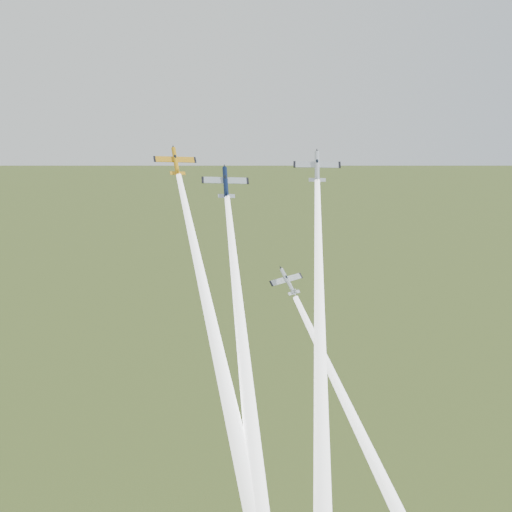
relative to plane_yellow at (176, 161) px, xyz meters
The scene contains 8 objects.
plane_yellow is the anchor object (origin of this frame).
smoke_trail_yellow 33.02m from the plane_yellow, 79.62° to the right, with size 2.77×2.77×59.64m, color white, non-canonical shape.
plane_navy 9.97m from the plane_yellow, 20.50° to the right, with size 8.54×8.47×1.34m, color #0C1836, non-canonical shape.
smoke_trail_navy 36.54m from the plane_yellow, 70.91° to the right, with size 2.77×2.77×54.89m, color white, non-canonical shape.
plane_silver_right 25.70m from the plane_yellow, ahead, with size 8.63×8.56×1.35m, color #B6BDC5, non-canonical shape.
smoke_trail_silver_right 43.27m from the plane_yellow, 54.23° to the right, with size 2.77×2.77×64.07m, color white, non-canonical shape.
plane_silver_low 29.92m from the plane_yellow, 36.57° to the right, with size 6.54×6.49×1.02m, color #A8B0B6, non-canonical shape.
smoke_trail_silver_low 61.73m from the plane_yellow, 51.77° to the right, with size 2.77×2.77×59.56m, color white, non-canonical shape.
Camera 1 is at (-15.98, -113.90, 121.09)m, focal length 45.00 mm.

